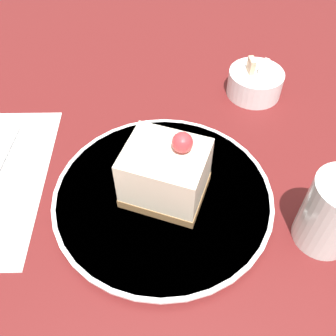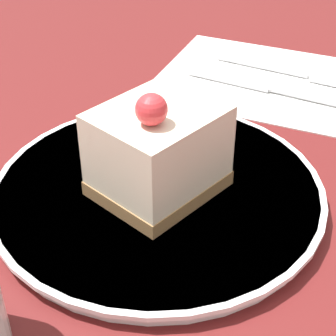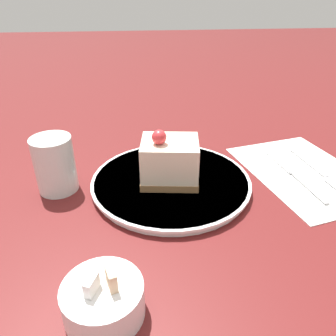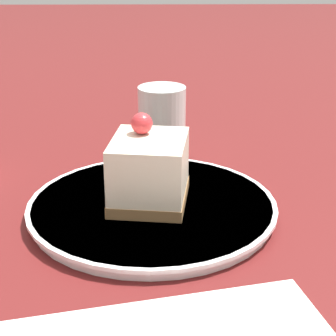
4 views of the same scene
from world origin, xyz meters
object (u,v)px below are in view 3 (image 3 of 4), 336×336
(knife, at_px, (287,168))
(drinking_glass, at_px, (55,164))
(sugar_bowl, at_px, (104,300))
(fork, at_px, (322,172))
(cake_slice, at_px, (170,161))
(plate, at_px, (171,182))

(knife, bearing_deg, drinking_glass, -5.21)
(sugar_bowl, bearing_deg, fork, -146.41)
(cake_slice, distance_m, sugar_bowl, 0.25)
(fork, distance_m, knife, 0.06)
(sugar_bowl, bearing_deg, knife, -139.73)
(fork, xyz_separation_m, sugar_bowl, (0.37, 0.25, 0.02))
(plate, relative_size, cake_slice, 2.63)
(fork, height_order, drinking_glass, drinking_glass)
(plate, relative_size, sugar_bowl, 3.16)
(plate, xyz_separation_m, cake_slice, (0.00, 0.00, 0.04))
(fork, relative_size, knife, 0.83)
(knife, height_order, sugar_bowl, sugar_bowl)
(cake_slice, distance_m, fork, 0.28)
(plate, xyz_separation_m, knife, (-0.22, -0.03, -0.00))
(cake_slice, bearing_deg, drinking_glass, 2.88)
(plate, distance_m, sugar_bowl, 0.26)
(cake_slice, bearing_deg, plate, -128.11)
(cake_slice, relative_size, knife, 0.53)
(cake_slice, height_order, knife, cake_slice)
(drinking_glass, bearing_deg, plate, 176.44)
(sugar_bowl, relative_size, drinking_glass, 0.91)
(knife, xyz_separation_m, drinking_glass, (0.41, 0.02, 0.04))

